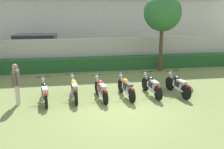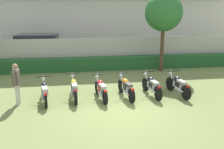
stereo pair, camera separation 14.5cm
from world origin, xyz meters
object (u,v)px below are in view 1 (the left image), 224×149
motorcycle_in_row_5 (178,85)px  tree_far_side (163,13)px  inspector_person (16,81)px  parked_car (38,48)px  motorcycle_in_row_0 (45,92)px  motorcycle_in_row_2 (101,89)px  motorcycle_in_row_1 (74,89)px  motorcycle_in_row_3 (126,87)px  motorcycle_in_row_4 (152,85)px

motorcycle_in_row_5 → tree_far_side: bearing=-18.1°
tree_far_side → inspector_person: size_ratio=2.74×
parked_car → motorcycle_in_row_0: parked_car is taller
parked_car → tree_far_side: size_ratio=1.04×
motorcycle_in_row_2 → motorcycle_in_row_1: bearing=73.6°
tree_far_side → motorcycle_in_row_5: tree_far_side is taller
motorcycle_in_row_3 → motorcycle_in_row_2: bearing=83.2°
motorcycle_in_row_0 → inspector_person: (-1.02, -0.08, 0.52)m
tree_far_side → parked_car: bearing=152.6°
parked_car → motorcycle_in_row_5: bearing=-45.7°
motorcycle_in_row_2 → motorcycle_in_row_3: motorcycle_in_row_3 is taller
tree_far_side → motorcycle_in_row_1: bearing=-141.9°
motorcycle_in_row_3 → motorcycle_in_row_4: motorcycle_in_row_4 is taller
parked_car → motorcycle_in_row_2: parked_car is taller
motorcycle_in_row_0 → tree_far_side: bearing=-65.2°
motorcycle_in_row_4 → inspector_person: (-5.48, -0.17, 0.51)m
motorcycle_in_row_0 → motorcycle_in_row_1: (1.17, 0.15, 0.02)m
motorcycle_in_row_4 → parked_car: bearing=27.6°
tree_far_side → motorcycle_in_row_5: size_ratio=2.33×
tree_far_side → motorcycle_in_row_2: bearing=-134.0°
tree_far_side → motorcycle_in_row_0: bearing=-146.5°
parked_car → motorcycle_in_row_1: size_ratio=2.35×
tree_far_side → motorcycle_in_row_5: 5.13m
motorcycle_in_row_3 → inspector_person: 4.38m
parked_car → motorcycle_in_row_5: parked_car is taller
parked_car → motorcycle_in_row_3: parked_car is taller
motorcycle_in_row_0 → motorcycle_in_row_5: bearing=-98.8°
motorcycle_in_row_1 → motorcycle_in_row_2: motorcycle_in_row_1 is taller
motorcycle_in_row_4 → motorcycle_in_row_2: bearing=85.1°
parked_car → motorcycle_in_row_4: size_ratio=2.43×
motorcycle_in_row_3 → motorcycle_in_row_1: bearing=78.3°
parked_car → tree_far_side: bearing=-22.9°
motorcycle_in_row_1 → motorcycle_in_row_4: 3.29m
parked_car → motorcycle_in_row_2: size_ratio=2.50×
motorcycle_in_row_3 → motorcycle_in_row_4: (1.13, 0.07, 0.00)m
motorcycle_in_row_2 → motorcycle_in_row_3: size_ratio=0.97×
motorcycle_in_row_5 → motorcycle_in_row_2: bearing=81.3°
tree_far_side → motorcycle_in_row_0: size_ratio=2.39×
motorcycle_in_row_4 → inspector_person: bearing=84.3°
motorcycle_in_row_1 → motorcycle_in_row_4: size_ratio=1.03×
motorcycle_in_row_4 → inspector_person: 5.50m
parked_car → tree_far_side: (7.35, -3.81, 2.43)m
parked_car → motorcycle_in_row_3: bearing=-56.6°
motorcycle_in_row_5 → parked_car: bearing=31.1°
motorcycle_in_row_1 → motorcycle_in_row_2: (1.09, -0.16, -0.02)m
motorcycle_in_row_3 → motorcycle_in_row_0: bearing=82.2°
motorcycle_in_row_2 → parked_car: bearing=14.5°
motorcycle_in_row_3 → motorcycle_in_row_4: size_ratio=1.00×
motorcycle_in_row_1 → motorcycle_in_row_3: 2.16m
motorcycle_in_row_1 → inspector_person: size_ratio=1.21×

